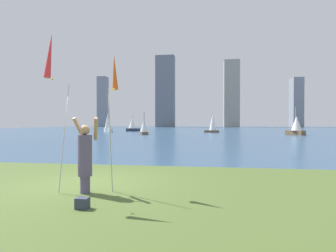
{
  "coord_description": "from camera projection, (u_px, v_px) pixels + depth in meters",
  "views": [
    {
      "loc": [
        3.6,
        -7.83,
        1.81
      ],
      "look_at": [
        0.2,
        15.28,
        1.5
      ],
      "focal_mm": 30.09,
      "sensor_mm": 36.0,
      "label": 1
    }
  ],
  "objects": [
    {
      "name": "sailboat_0",
      "position": [
        213.0,
        124.0,
        49.86
      ],
      "size": [
        2.63,
        1.73,
        4.12
      ],
      "color": "brown",
      "rests_on": "ground"
    },
    {
      "name": "sailboat_1",
      "position": [
        132.0,
        125.0,
        56.96
      ],
      "size": [
        2.94,
        1.78,
        3.41
      ],
      "color": "#333D51",
      "rests_on": "ground"
    },
    {
      "name": "sailboat_7",
      "position": [
        144.0,
        128.0,
        42.08
      ],
      "size": [
        1.7,
        2.52,
        3.42
      ],
      "color": "brown",
      "rests_on": "ground"
    },
    {
      "name": "sailboat_2",
      "position": [
        296.0,
        126.0,
        40.0
      ],
      "size": [
        2.29,
        2.86,
        3.96
      ],
      "color": "brown",
      "rests_on": "ground"
    },
    {
      "name": "kite_flag_right",
      "position": [
        114.0,
        77.0,
        7.47
      ],
      "size": [
        0.16,
        0.62,
        3.6
      ],
      "color": "#B2B2B7",
      "rests_on": "ground"
    },
    {
      "name": "sailboat_4",
      "position": [
        108.0,
        123.0,
        54.52
      ],
      "size": [
        2.21,
        2.1,
        6.06
      ],
      "color": "white",
      "rests_on": "ground"
    },
    {
      "name": "skyline_tower_2",
      "position": [
        231.0,
        94.0,
        110.07
      ],
      "size": [
        5.87,
        6.7,
        25.83
      ],
      "color": "gray",
      "rests_on": "ground"
    },
    {
      "name": "ground",
      "position": [
        192.0,
        131.0,
        58.7
      ],
      "size": [
        120.0,
        138.0,
        0.12
      ],
      "color": "#475B28"
    },
    {
      "name": "skyline_tower_3",
      "position": [
        296.0,
        103.0,
        105.84
      ],
      "size": [
        3.71,
        6.38,
        18.43
      ],
      "color": "gray",
      "rests_on": "ground"
    },
    {
      "name": "skyline_tower_0",
      "position": [
        103.0,
        102.0,
        115.18
      ],
      "size": [
        3.66,
        3.95,
        20.42
      ],
      "color": "gray",
      "rests_on": "ground"
    },
    {
      "name": "kite_flag_left",
      "position": [
        50.0,
        60.0,
        6.73
      ],
      "size": [
        0.16,
        1.12,
        3.96
      ],
      "color": "#B2B2B7",
      "rests_on": "ground"
    },
    {
      "name": "bag",
      "position": [
        82.0,
        203.0,
        5.88
      ],
      "size": [
        0.26,
        0.2,
        0.23
      ],
      "color": "#33384C",
      "rests_on": "ground"
    },
    {
      "name": "skyline_tower_1",
      "position": [
        165.0,
        92.0,
        108.67
      ],
      "size": [
        7.19,
        4.19,
        27.42
      ],
      "color": "slate",
      "rests_on": "ground"
    },
    {
      "name": "person",
      "position": [
        85.0,
        156.0,
        7.17
      ],
      "size": [
        0.71,
        0.53,
        1.94
      ],
      "rotation": [
        0.0,
        0.0,
        0.34
      ],
      "color": "#594C72",
      "rests_on": "ground"
    }
  ]
}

